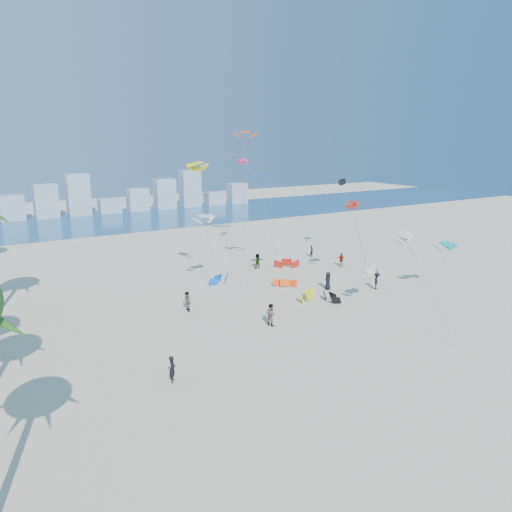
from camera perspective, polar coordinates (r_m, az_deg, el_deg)
ground at (r=33.81m, az=10.32°, el=-13.49°), size 220.00×220.00×0.00m
ocean at (r=97.50m, az=-19.26°, el=3.68°), size 220.00×220.00×0.00m
kitesurfer_near at (r=32.65m, az=-9.66°, el=-12.76°), size 0.67×0.76×1.75m
kitesurfer_mid at (r=41.25m, az=1.70°, el=-6.79°), size 0.95×1.08×1.88m
kitesurfers_far at (r=53.70m, az=4.61°, el=-2.07°), size 23.48×15.77×1.86m
grounded_kites at (r=53.44m, az=4.64°, el=-2.66°), size 20.46×15.63×0.98m
flying_kites at (r=54.78m, az=3.18°, el=8.82°), size 24.64×38.36×16.76m
distant_skyline at (r=106.57m, az=-21.23°, el=5.96°), size 85.00×3.00×8.40m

